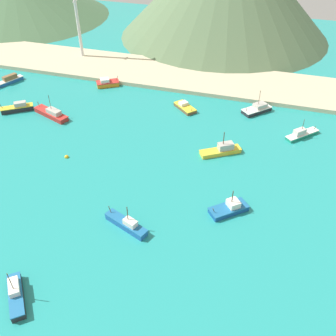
{
  "coord_description": "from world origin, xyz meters",
  "views": [
    {
      "loc": [
        18.45,
        -12.25,
        52.05
      ],
      "look_at": [
        0.52,
        47.59,
        2.32
      ],
      "focal_mm": 40.37,
      "sensor_mm": 36.0,
      "label": 1
    }
  ],
  "objects_px": {
    "fishing_boat_5": "(301,134)",
    "fishing_boat_6": "(16,295)",
    "fishing_boat_9": "(185,107)",
    "fishing_boat_14": "(222,150)",
    "fishing_boat_15": "(18,108)",
    "fishing_boat_7": "(127,224)",
    "fishing_boat_2": "(8,81)",
    "fishing_boat_3": "(257,109)",
    "radio_tower": "(76,12)",
    "fishing_boat_11": "(107,83)",
    "fishing_boat_8": "(52,114)",
    "fishing_boat_13": "(229,208)",
    "buoy_0": "(67,157)"
  },
  "relations": [
    {
      "from": "fishing_boat_11",
      "to": "buoy_0",
      "type": "relative_size",
      "value": 8.0
    },
    {
      "from": "fishing_boat_5",
      "to": "fishing_boat_14",
      "type": "height_order",
      "value": "fishing_boat_14"
    },
    {
      "from": "fishing_boat_7",
      "to": "fishing_boat_15",
      "type": "distance_m",
      "value": 54.3
    },
    {
      "from": "fishing_boat_2",
      "to": "fishing_boat_11",
      "type": "height_order",
      "value": "fishing_boat_11"
    },
    {
      "from": "fishing_boat_3",
      "to": "fishing_boat_11",
      "type": "height_order",
      "value": "fishing_boat_3"
    },
    {
      "from": "fishing_boat_2",
      "to": "fishing_boat_14",
      "type": "bearing_deg",
      "value": -13.76
    },
    {
      "from": "fishing_boat_3",
      "to": "fishing_boat_11",
      "type": "bearing_deg",
      "value": 176.43
    },
    {
      "from": "fishing_boat_9",
      "to": "fishing_boat_13",
      "type": "distance_m",
      "value": 40.26
    },
    {
      "from": "fishing_boat_9",
      "to": "buoy_0",
      "type": "bearing_deg",
      "value": -124.72
    },
    {
      "from": "fishing_boat_8",
      "to": "fishing_boat_9",
      "type": "bearing_deg",
      "value": 23.1
    },
    {
      "from": "fishing_boat_13",
      "to": "fishing_boat_14",
      "type": "height_order",
      "value": "fishing_boat_14"
    },
    {
      "from": "fishing_boat_11",
      "to": "fishing_boat_13",
      "type": "height_order",
      "value": "fishing_boat_13"
    },
    {
      "from": "fishing_boat_13",
      "to": "buoy_0",
      "type": "relative_size",
      "value": 8.43
    },
    {
      "from": "fishing_boat_9",
      "to": "fishing_boat_15",
      "type": "distance_m",
      "value": 45.6
    },
    {
      "from": "fishing_boat_2",
      "to": "fishing_boat_13",
      "type": "relative_size",
      "value": 1.34
    },
    {
      "from": "fishing_boat_3",
      "to": "radio_tower",
      "type": "height_order",
      "value": "radio_tower"
    },
    {
      "from": "fishing_boat_7",
      "to": "fishing_boat_9",
      "type": "relative_size",
      "value": 1.26
    },
    {
      "from": "fishing_boat_11",
      "to": "fishing_boat_9",
      "type": "bearing_deg",
      "value": -14.96
    },
    {
      "from": "fishing_boat_7",
      "to": "radio_tower",
      "type": "distance_m",
      "value": 83.05
    },
    {
      "from": "fishing_boat_3",
      "to": "radio_tower",
      "type": "distance_m",
      "value": 66.64
    },
    {
      "from": "fishing_boat_9",
      "to": "fishing_boat_7",
      "type": "bearing_deg",
      "value": -88.88
    },
    {
      "from": "buoy_0",
      "to": "radio_tower",
      "type": "height_order",
      "value": "radio_tower"
    },
    {
      "from": "buoy_0",
      "to": "fishing_boat_6",
      "type": "bearing_deg",
      "value": -73.4
    },
    {
      "from": "fishing_boat_13",
      "to": "fishing_boat_14",
      "type": "distance_m",
      "value": 19.05
    },
    {
      "from": "fishing_boat_5",
      "to": "fishing_boat_9",
      "type": "relative_size",
      "value": 1.11
    },
    {
      "from": "fishing_boat_2",
      "to": "fishing_boat_6",
      "type": "height_order",
      "value": "fishing_boat_6"
    },
    {
      "from": "fishing_boat_5",
      "to": "fishing_boat_13",
      "type": "distance_m",
      "value": 33.41
    },
    {
      "from": "fishing_boat_7",
      "to": "fishing_boat_2",
      "type": "bearing_deg",
      "value": 141.66
    },
    {
      "from": "buoy_0",
      "to": "fishing_boat_11",
      "type": "bearing_deg",
      "value": 99.21
    },
    {
      "from": "fishing_boat_11",
      "to": "fishing_boat_13",
      "type": "bearing_deg",
      "value": -43.94
    },
    {
      "from": "fishing_boat_3",
      "to": "fishing_boat_7",
      "type": "xyz_separation_m",
      "value": [
        -18.34,
        -49.63,
        0.01
      ]
    },
    {
      "from": "fishing_boat_7",
      "to": "fishing_boat_11",
      "type": "distance_m",
      "value": 59.07
    },
    {
      "from": "fishing_boat_9",
      "to": "fishing_boat_14",
      "type": "relative_size",
      "value": 0.77
    },
    {
      "from": "fishing_boat_2",
      "to": "radio_tower",
      "type": "relative_size",
      "value": 0.34
    },
    {
      "from": "fishing_boat_7",
      "to": "fishing_boat_14",
      "type": "distance_m",
      "value": 30.71
    },
    {
      "from": "fishing_boat_7",
      "to": "fishing_boat_14",
      "type": "xyz_separation_m",
      "value": [
        12.57,
        28.02,
        0.04
      ]
    },
    {
      "from": "fishing_boat_11",
      "to": "fishing_boat_15",
      "type": "bearing_deg",
      "value": -129.19
    },
    {
      "from": "fishing_boat_5",
      "to": "fishing_boat_6",
      "type": "relative_size",
      "value": 1.07
    },
    {
      "from": "fishing_boat_11",
      "to": "radio_tower",
      "type": "xyz_separation_m",
      "value": [
        -16.53,
        16.62,
        14.74
      ]
    },
    {
      "from": "fishing_boat_6",
      "to": "fishing_boat_13",
      "type": "bearing_deg",
      "value": 44.87
    },
    {
      "from": "fishing_boat_3",
      "to": "fishing_boat_5",
      "type": "xyz_separation_m",
      "value": [
        11.77,
        -9.17,
        -0.07
      ]
    },
    {
      "from": "fishing_boat_13",
      "to": "radio_tower",
      "type": "height_order",
      "value": "radio_tower"
    },
    {
      "from": "fishing_boat_3",
      "to": "fishing_boat_7",
      "type": "distance_m",
      "value": 52.91
    },
    {
      "from": "fishing_boat_3",
      "to": "radio_tower",
      "type": "xyz_separation_m",
      "value": [
        -61.99,
        19.46,
        14.78
      ]
    },
    {
      "from": "fishing_boat_5",
      "to": "fishing_boat_11",
      "type": "xyz_separation_m",
      "value": [
        -57.24,
        12.0,
        0.12
      ]
    },
    {
      "from": "fishing_boat_5",
      "to": "fishing_boat_15",
      "type": "bearing_deg",
      "value": -173.07
    },
    {
      "from": "fishing_boat_7",
      "to": "fishing_boat_13",
      "type": "distance_m",
      "value": 19.85
    },
    {
      "from": "fishing_boat_8",
      "to": "fishing_boat_11",
      "type": "distance_m",
      "value": 22.11
    },
    {
      "from": "fishing_boat_11",
      "to": "fishing_boat_14",
      "type": "bearing_deg",
      "value": -31.63
    },
    {
      "from": "fishing_boat_3",
      "to": "fishing_boat_8",
      "type": "xyz_separation_m",
      "value": [
        -52.18,
        -18.23,
        0.04
      ]
    }
  ]
}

